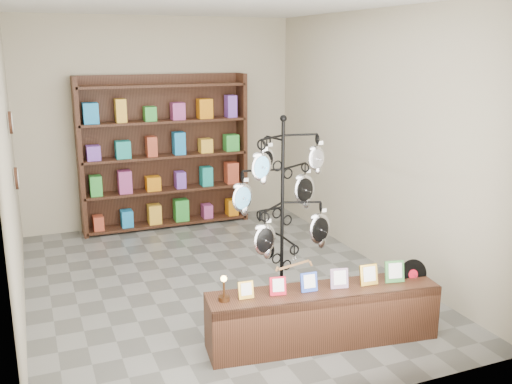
{
  "coord_description": "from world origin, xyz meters",
  "views": [
    {
      "loc": [
        -1.84,
        -5.7,
        2.57
      ],
      "look_at": [
        0.08,
        -1.0,
        1.28
      ],
      "focal_mm": 40.0,
      "sensor_mm": 36.0,
      "label": 1
    }
  ],
  "objects": [
    {
      "name": "room_envelope",
      "position": [
        0.0,
        0.0,
        1.85
      ],
      "size": [
        5.0,
        5.0,
        5.0
      ],
      "color": "#AAA289",
      "rests_on": "ground"
    },
    {
      "name": "wall_clocks",
      "position": [
        -1.97,
        0.8,
        1.5
      ],
      "size": [
        0.03,
        0.24,
        0.84
      ],
      "color": "black",
      "rests_on": "ground"
    },
    {
      "name": "display_tree",
      "position": [
        0.36,
        -0.98,
        1.14
      ],
      "size": [
        1.01,
        0.95,
        1.97
      ],
      "rotation": [
        0.0,
        0.0,
        0.17
      ],
      "color": "black",
      "rests_on": "ground"
    },
    {
      "name": "back_shelving",
      "position": [
        0.0,
        2.3,
        1.03
      ],
      "size": [
        2.42,
        0.36,
        2.2
      ],
      "color": "black",
      "rests_on": "ground"
    },
    {
      "name": "ground",
      "position": [
        0.0,
        0.0,
        0.0
      ],
      "size": [
        5.0,
        5.0,
        0.0
      ],
      "primitive_type": "plane",
      "color": "slate",
      "rests_on": "ground"
    },
    {
      "name": "front_shelf",
      "position": [
        0.46,
        -1.64,
        0.26
      ],
      "size": [
        2.1,
        0.69,
        0.73
      ],
      "rotation": [
        0.0,
        0.0,
        -0.13
      ],
      "color": "black",
      "rests_on": "ground"
    }
  ]
}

